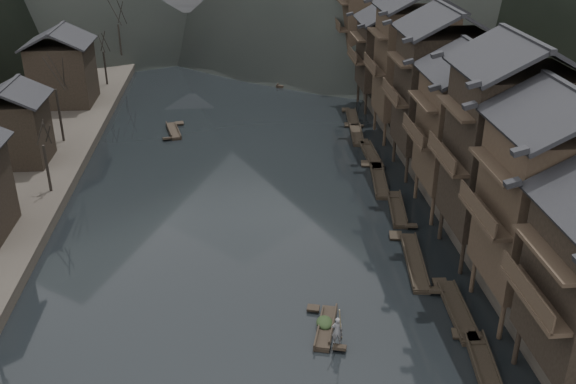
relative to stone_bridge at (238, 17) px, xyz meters
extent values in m
plane|color=black|center=(0.00, -72.00, -5.11)|extent=(300.00, 300.00, 0.00)
cube|color=#2D2823|center=(35.00, -32.00, -4.21)|extent=(40.00, 200.00, 1.80)
cylinder|color=black|center=(14.20, -77.60, -3.81)|extent=(0.30, 0.30, 2.90)
cylinder|color=black|center=(16.95, -77.60, -3.81)|extent=(0.30, 0.30, 2.90)
cube|color=#32261C|center=(13.30, -80.00, 0.94)|extent=(1.20, 5.70, 0.25)
cylinder|color=#32261C|center=(14.20, -75.40, -3.81)|extent=(0.30, 0.30, 2.90)
cylinder|color=#32261C|center=(14.20, -70.60, -3.81)|extent=(0.30, 0.30, 2.90)
cylinder|color=#32261C|center=(16.95, -75.40, -3.81)|extent=(0.30, 0.30, 2.90)
cylinder|color=#32261C|center=(16.95, -70.60, -3.81)|extent=(0.30, 0.30, 2.90)
cube|color=#32261C|center=(17.30, -73.00, 2.21)|extent=(7.00, 6.00, 9.44)
cube|color=#32261C|center=(13.30, -73.00, 1.74)|extent=(1.20, 5.70, 0.25)
cylinder|color=black|center=(14.20, -68.40, -3.81)|extent=(0.30, 0.30, 2.90)
cylinder|color=black|center=(14.20, -63.60, -3.81)|extent=(0.30, 0.30, 2.90)
cylinder|color=black|center=(16.95, -68.40, -3.81)|extent=(0.30, 0.30, 2.90)
cylinder|color=black|center=(16.95, -63.60, -3.81)|extent=(0.30, 0.30, 2.90)
cube|color=black|center=(17.30, -66.00, 2.88)|extent=(7.00, 6.00, 10.78)
cube|color=#32261C|center=(13.30, -66.00, 2.34)|extent=(1.20, 5.70, 0.25)
cylinder|color=#32261C|center=(14.20, -61.40, -3.81)|extent=(0.30, 0.30, 2.90)
cylinder|color=#32261C|center=(14.20, -56.60, -3.81)|extent=(0.30, 0.30, 2.90)
cylinder|color=#32261C|center=(16.95, -61.40, -3.81)|extent=(0.30, 0.30, 2.90)
cylinder|color=#32261C|center=(16.95, -56.60, -3.81)|extent=(0.30, 0.30, 2.90)
cube|color=#32261C|center=(17.30, -59.00, 1.77)|extent=(7.00, 6.00, 8.55)
cube|color=#32261C|center=(13.30, -59.00, 1.34)|extent=(1.20, 5.70, 0.25)
cylinder|color=black|center=(14.20, -53.40, -3.81)|extent=(0.30, 0.30, 2.90)
cylinder|color=black|center=(14.20, -48.60, -3.81)|extent=(0.30, 0.30, 2.90)
cylinder|color=black|center=(16.95, -53.40, -3.81)|extent=(0.30, 0.30, 2.90)
cylinder|color=black|center=(16.95, -48.60, -3.81)|extent=(0.30, 0.30, 2.90)
cube|color=black|center=(17.30, -51.00, 2.54)|extent=(7.00, 6.00, 10.10)
cube|color=#32261C|center=(13.30, -51.00, 2.04)|extent=(1.20, 5.70, 0.25)
cylinder|color=#32261C|center=(14.20, -44.40, -3.81)|extent=(0.30, 0.30, 2.90)
cylinder|color=#32261C|center=(14.20, -39.60, -3.81)|extent=(0.30, 0.30, 2.90)
cylinder|color=#32261C|center=(16.95, -44.40, -3.81)|extent=(0.30, 0.30, 2.90)
cylinder|color=#32261C|center=(16.95, -39.60, -3.81)|extent=(0.30, 0.30, 2.90)
cube|color=#32261C|center=(17.30, -42.00, 2.79)|extent=(7.00, 6.00, 10.59)
cube|color=#32261C|center=(13.30, -42.00, 2.26)|extent=(1.20, 5.70, 0.25)
cylinder|color=black|center=(14.20, -34.40, -3.81)|extent=(0.30, 0.30, 2.90)
cylinder|color=black|center=(14.20, -29.60, -3.81)|extent=(0.30, 0.30, 2.90)
cylinder|color=black|center=(16.95, -34.40, -3.81)|extent=(0.30, 0.30, 2.90)
cylinder|color=black|center=(16.95, -29.60, -3.81)|extent=(0.30, 0.30, 2.90)
cube|color=black|center=(17.30, -32.00, 1.24)|extent=(7.00, 6.00, 7.49)
cube|color=#32261C|center=(13.30, -32.00, 0.86)|extent=(1.20, 5.70, 0.25)
cylinder|color=#32261C|center=(14.20, -22.40, -3.81)|extent=(0.30, 0.30, 2.90)
cylinder|color=#32261C|center=(14.20, -17.60, -3.81)|extent=(0.30, 0.30, 2.90)
cylinder|color=#32261C|center=(16.95, -22.40, -3.81)|extent=(0.30, 0.30, 2.90)
cylinder|color=#32261C|center=(16.95, -17.60, -3.81)|extent=(0.30, 0.30, 2.90)
cube|color=#32261C|center=(17.30, -20.00, 2.56)|extent=(7.00, 6.00, 10.13)
cube|color=#32261C|center=(13.30, -20.00, 2.05)|extent=(1.20, 5.70, 0.25)
cube|color=black|center=(-20.50, -48.00, -1.01)|extent=(5.00, 5.00, 5.80)
cube|color=black|center=(-20.50, -30.00, -0.51)|extent=(6.50, 6.50, 6.80)
cylinder|color=black|center=(-17.00, -54.65, -1.89)|extent=(0.24, 0.24, 4.04)
cylinder|color=black|center=(-17.00, -42.86, -1.26)|extent=(0.24, 0.24, 5.30)
cylinder|color=black|center=(-17.00, -22.58, -1.83)|extent=(0.24, 0.24, 4.16)
cylinder|color=black|center=(-17.00, -11.84, -1.15)|extent=(0.24, 0.24, 5.52)
cube|color=black|center=(12.35, -77.99, -4.96)|extent=(1.89, 6.16, 0.30)
cube|color=black|center=(12.35, -77.99, -4.78)|extent=(1.93, 6.05, 0.10)
cube|color=black|center=(11.97, -75.10, -4.82)|extent=(1.03, 0.87, 0.33)
cube|color=black|center=(12.54, -72.83, -4.96)|extent=(1.45, 6.47, 0.30)
cube|color=black|center=(12.54, -72.83, -4.78)|extent=(1.50, 6.34, 0.10)
cube|color=black|center=(12.37, -69.76, -4.82)|extent=(0.98, 0.84, 0.34)
cube|color=black|center=(12.71, -75.91, -4.82)|extent=(0.98, 0.84, 0.34)
cube|color=black|center=(11.39, -66.92, -4.96)|extent=(2.05, 7.72, 0.30)
cube|color=black|center=(11.39, -66.92, -4.78)|extent=(2.08, 7.57, 0.10)
cube|color=black|center=(10.93, -63.28, -4.82)|extent=(1.04, 1.04, 0.37)
cube|color=black|center=(11.85, -70.56, -4.82)|extent=(1.04, 1.04, 0.37)
cube|color=black|center=(12.08, -58.84, -4.96)|extent=(1.93, 6.36, 0.30)
cube|color=black|center=(12.08, -58.84, -4.78)|extent=(1.97, 6.24, 0.10)
cube|color=black|center=(11.68, -55.86, -4.82)|extent=(1.03, 0.89, 0.33)
cube|color=black|center=(12.49, -61.82, -4.82)|extent=(1.03, 0.89, 0.33)
cube|color=black|center=(11.82, -53.08, -4.96)|extent=(2.03, 7.68, 0.30)
cube|color=black|center=(11.82, -53.08, -4.78)|extent=(2.06, 7.54, 0.10)
cube|color=black|center=(11.37, -49.46, -4.82)|extent=(1.04, 1.04, 0.37)
cube|color=black|center=(12.27, -56.71, -4.82)|extent=(1.04, 1.04, 0.37)
cube|color=black|center=(12.26, -47.29, -4.96)|extent=(1.12, 7.34, 0.30)
cube|color=black|center=(12.26, -47.29, -4.78)|extent=(1.17, 7.19, 0.10)
cube|color=black|center=(12.25, -43.76, -4.82)|extent=(0.94, 0.90, 0.36)
cube|color=black|center=(12.27, -50.81, -4.82)|extent=(0.94, 0.90, 0.36)
cube|color=black|center=(11.90, -41.48, -4.96)|extent=(1.74, 6.33, 0.30)
cube|color=black|center=(11.90, -41.48, -4.78)|extent=(1.78, 6.21, 0.10)
cube|color=black|center=(11.60, -38.49, -4.82)|extent=(1.01, 0.86, 0.33)
cube|color=black|center=(12.21, -44.46, -4.82)|extent=(1.01, 0.86, 0.33)
cube|color=black|center=(12.38, -36.07, -4.96)|extent=(1.66, 5.92, 0.30)
cube|color=black|center=(12.38, -36.07, -4.78)|extent=(1.70, 5.81, 0.10)
cube|color=black|center=(12.11, -33.28, -4.82)|extent=(1.00, 0.81, 0.32)
cube|color=black|center=(12.65, -38.86, -4.82)|extent=(1.00, 0.81, 0.32)
cube|color=black|center=(-7.50, -38.75, -4.96)|extent=(2.03, 5.07, 0.30)
cube|color=black|center=(-7.50, -38.75, -4.78)|extent=(2.06, 4.98, 0.10)
cube|color=black|center=(-7.00, -36.42, -4.82)|extent=(0.96, 0.79, 0.30)
cube|color=black|center=(-8.01, -41.08, -4.82)|extent=(0.96, 0.79, 0.30)
cube|color=black|center=(6.02, -20.56, -4.96)|extent=(2.88, 5.14, 0.30)
cube|color=black|center=(6.02, -20.56, -4.78)|extent=(2.88, 5.06, 0.10)
cube|color=black|center=(5.09, -18.28, -4.82)|extent=(1.03, 0.92, 0.30)
cube|color=black|center=(6.96, -22.85, -4.82)|extent=(1.03, 0.92, 0.30)
cube|color=black|center=(3.80, -8.25, -4.96)|extent=(3.58, 4.89, 0.30)
cube|color=black|center=(3.80, -8.25, -4.78)|extent=(3.57, 4.83, 0.10)
cube|color=black|center=(2.49, -6.15, -4.82)|extent=(1.06, 1.00, 0.30)
cube|color=black|center=(5.11, -10.34, -4.82)|extent=(1.06, 1.00, 0.30)
cube|color=black|center=(-0.99, -1.89, -4.96)|extent=(2.47, 4.96, 0.30)
cube|color=black|center=(-0.99, -1.89, -4.78)|extent=(2.49, 4.88, 0.10)
cube|color=black|center=(-0.26, 0.34, -4.82)|extent=(1.00, 0.85, 0.30)
cube|color=black|center=(-1.73, -4.12, -4.82)|extent=(1.00, 0.85, 0.30)
cube|color=#4C4C4F|center=(0.00, 0.00, 2.09)|extent=(40.00, 6.00, 1.60)
cube|color=#4C4C4F|center=(-14.00, 0.00, -1.91)|extent=(3.20, 6.00, 6.40)
cube|color=#4C4C4F|center=(-4.50, 0.00, -1.91)|extent=(3.20, 6.00, 6.40)
cube|color=#4C4C4F|center=(4.50, 0.00, -1.91)|extent=(3.20, 6.00, 6.40)
cube|color=#4C4C4F|center=(14.00, 0.00, -1.91)|extent=(3.20, 6.00, 6.40)
cube|color=black|center=(4.21, -73.81, -4.96)|extent=(1.96, 4.25, 0.30)
cube|color=black|center=(4.21, -73.81, -4.78)|extent=(1.99, 4.18, 0.10)
cube|color=black|center=(3.69, -71.88, -4.82)|extent=(0.88, 0.71, 0.28)
cube|color=black|center=(4.73, -75.73, -4.82)|extent=(0.88, 0.71, 0.28)
ellipsoid|color=black|center=(4.16, -73.60, -4.38)|extent=(0.99, 1.30, 0.60)
imported|color=slate|center=(4.63, -75.33, -3.79)|extent=(0.66, 0.45, 1.78)
cylinder|color=#8C7A51|center=(4.83, -75.33, -0.87)|extent=(0.71, 2.21, 4.06)
camera|label=1|loc=(-0.59, -104.44, 18.77)|focal=40.00mm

